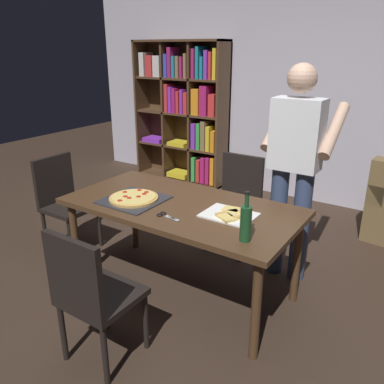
{
  "coord_description": "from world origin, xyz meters",
  "views": [
    {
      "loc": [
        1.57,
        -2.23,
        1.85
      ],
      "look_at": [
        0.0,
        0.15,
        0.8
      ],
      "focal_mm": 36.74,
      "sensor_mm": 36.0,
      "label": 1
    }
  ],
  "objects_px": {
    "chair_left_end": "(63,198)",
    "wine_bottle": "(246,223)",
    "chair_near_camera": "(91,292)",
    "bookshelf": "(186,111)",
    "person_serving_pizza": "(295,162)",
    "dining_table": "(181,213)",
    "kitchen_scissors": "(165,215)",
    "chair_far_side": "(237,197)",
    "pepperoni_pizza_on_tray": "(134,199)"
  },
  "relations": [
    {
      "from": "person_serving_pizza",
      "to": "kitchen_scissors",
      "type": "bearing_deg",
      "value": -120.71
    },
    {
      "from": "chair_left_end",
      "to": "kitchen_scissors",
      "type": "xyz_separation_m",
      "value": [
        1.4,
        -0.25,
        0.24
      ]
    },
    {
      "from": "wine_bottle",
      "to": "kitchen_scissors",
      "type": "bearing_deg",
      "value": 177.83
    },
    {
      "from": "person_serving_pizza",
      "to": "kitchen_scissors",
      "type": "xyz_separation_m",
      "value": [
        -0.57,
        -0.96,
        -0.24
      ]
    },
    {
      "from": "chair_far_side",
      "to": "dining_table",
      "type": "bearing_deg",
      "value": -90.0
    },
    {
      "from": "bookshelf",
      "to": "dining_table",
      "type": "bearing_deg",
      "value": -56.53
    },
    {
      "from": "wine_bottle",
      "to": "chair_far_side",
      "type": "bearing_deg",
      "value": 118.86
    },
    {
      "from": "chair_far_side",
      "to": "wine_bottle",
      "type": "height_order",
      "value": "wine_bottle"
    },
    {
      "from": "bookshelf",
      "to": "wine_bottle",
      "type": "relative_size",
      "value": 6.17
    },
    {
      "from": "chair_left_end",
      "to": "chair_near_camera",
      "type": "bearing_deg",
      "value": -34.2
    },
    {
      "from": "chair_left_end",
      "to": "chair_far_side",
      "type": "bearing_deg",
      "value": 34.2
    },
    {
      "from": "dining_table",
      "to": "bookshelf",
      "type": "height_order",
      "value": "bookshelf"
    },
    {
      "from": "dining_table",
      "to": "bookshelf",
      "type": "relative_size",
      "value": 0.9
    },
    {
      "from": "person_serving_pizza",
      "to": "chair_far_side",
      "type": "bearing_deg",
      "value": 160.0
    },
    {
      "from": "chair_near_camera",
      "to": "chair_left_end",
      "type": "bearing_deg",
      "value": 145.8
    },
    {
      "from": "chair_near_camera",
      "to": "chair_left_end",
      "type": "height_order",
      "value": "same"
    },
    {
      "from": "chair_near_camera",
      "to": "bookshelf",
      "type": "bearing_deg",
      "value": 115.42
    },
    {
      "from": "dining_table",
      "to": "person_serving_pizza",
      "type": "relative_size",
      "value": 1.01
    },
    {
      "from": "chair_far_side",
      "to": "chair_near_camera",
      "type": "bearing_deg",
      "value": -90.0
    },
    {
      "from": "person_serving_pizza",
      "to": "wine_bottle",
      "type": "xyz_separation_m",
      "value": [
        0.06,
        -0.98,
        -0.13
      ]
    },
    {
      "from": "dining_table",
      "to": "person_serving_pizza",
      "type": "distance_m",
      "value": 0.99
    },
    {
      "from": "pepperoni_pizza_on_tray",
      "to": "kitchen_scissors",
      "type": "bearing_deg",
      "value": -15.87
    },
    {
      "from": "dining_table",
      "to": "chair_far_side",
      "type": "xyz_separation_m",
      "value": [
        0.0,
        0.93,
        -0.17
      ]
    },
    {
      "from": "bookshelf",
      "to": "kitchen_scissors",
      "type": "relative_size",
      "value": 9.89
    },
    {
      "from": "dining_table",
      "to": "chair_left_end",
      "type": "height_order",
      "value": "chair_left_end"
    },
    {
      "from": "chair_left_end",
      "to": "wine_bottle",
      "type": "distance_m",
      "value": 2.08
    },
    {
      "from": "chair_far_side",
      "to": "kitchen_scissors",
      "type": "distance_m",
      "value": 1.2
    },
    {
      "from": "chair_far_side",
      "to": "kitchen_scissors",
      "type": "relative_size",
      "value": 4.56
    },
    {
      "from": "dining_table",
      "to": "kitchen_scissors",
      "type": "bearing_deg",
      "value": -81.35
    },
    {
      "from": "pepperoni_pizza_on_tray",
      "to": "chair_far_side",
      "type": "bearing_deg",
      "value": 72.08
    },
    {
      "from": "pepperoni_pizza_on_tray",
      "to": "wine_bottle",
      "type": "relative_size",
      "value": 1.38
    },
    {
      "from": "chair_near_camera",
      "to": "chair_far_side",
      "type": "relative_size",
      "value": 1.0
    },
    {
      "from": "chair_left_end",
      "to": "bookshelf",
      "type": "distance_m",
      "value": 2.44
    },
    {
      "from": "bookshelf",
      "to": "pepperoni_pizza_on_tray",
      "type": "distance_m",
      "value": 2.81
    },
    {
      "from": "chair_far_side",
      "to": "person_serving_pizza",
      "type": "xyz_separation_m",
      "value": [
        0.6,
        -0.22,
        0.49
      ]
    },
    {
      "from": "chair_left_end",
      "to": "person_serving_pizza",
      "type": "distance_m",
      "value": 2.15
    },
    {
      "from": "person_serving_pizza",
      "to": "pepperoni_pizza_on_tray",
      "type": "bearing_deg",
      "value": -138.29
    },
    {
      "from": "bookshelf",
      "to": "chair_left_end",
      "type": "bearing_deg",
      "value": -85.1
    },
    {
      "from": "bookshelf",
      "to": "chair_near_camera",
      "type": "bearing_deg",
      "value": -64.58
    },
    {
      "from": "chair_near_camera",
      "to": "bookshelf",
      "type": "height_order",
      "value": "bookshelf"
    },
    {
      "from": "chair_left_end",
      "to": "wine_bottle",
      "type": "bearing_deg",
      "value": -7.59
    },
    {
      "from": "bookshelf",
      "to": "pepperoni_pizza_on_tray",
      "type": "height_order",
      "value": "bookshelf"
    },
    {
      "from": "person_serving_pizza",
      "to": "bookshelf",
      "type": "bearing_deg",
      "value": 142.54
    },
    {
      "from": "chair_far_side",
      "to": "person_serving_pizza",
      "type": "distance_m",
      "value": 0.81
    },
    {
      "from": "wine_bottle",
      "to": "kitchen_scissors",
      "type": "xyz_separation_m",
      "value": [
        -0.62,
        0.02,
        -0.11
      ]
    },
    {
      "from": "bookshelf",
      "to": "person_serving_pizza",
      "type": "relative_size",
      "value": 1.11
    },
    {
      "from": "chair_left_end",
      "to": "pepperoni_pizza_on_tray",
      "type": "relative_size",
      "value": 2.07
    },
    {
      "from": "chair_far_side",
      "to": "bookshelf",
      "type": "xyz_separation_m",
      "value": [
        -1.57,
        1.45,
        0.5
      ]
    },
    {
      "from": "chair_far_side",
      "to": "wine_bottle",
      "type": "distance_m",
      "value": 1.41
    },
    {
      "from": "kitchen_scissors",
      "to": "chair_left_end",
      "type": "bearing_deg",
      "value": 170.05
    }
  ]
}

